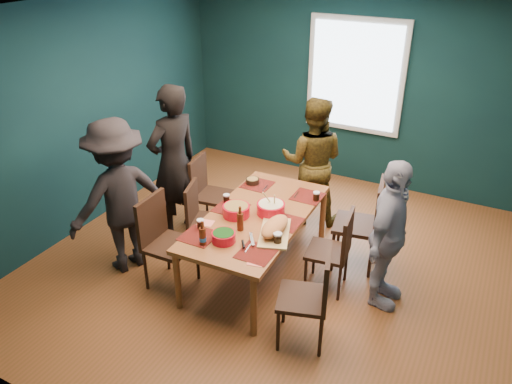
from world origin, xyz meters
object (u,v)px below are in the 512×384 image
at_px(bowl_dumpling, 271,208).
at_px(bowl_herbs, 224,237).
at_px(person_near_left, 119,197).
at_px(bowl_salad, 236,210).
at_px(chair_left_far, 206,188).
at_px(chair_right_mid, 337,246).
at_px(chair_right_near, 313,291).
at_px(chair_right_far, 366,218).
at_px(dining_table, 257,221).
at_px(person_back, 313,161).
at_px(chair_left_near, 162,235).
at_px(cutting_board, 275,228).
at_px(person_right, 389,236).
at_px(chair_left_mid, 200,214).
at_px(person_far_left, 174,163).

relative_size(bowl_dumpling, bowl_herbs, 1.28).
height_order(person_near_left, bowl_salad, person_near_left).
bearing_deg(person_near_left, chair_left_far, -175.25).
distance_m(chair_right_mid, chair_right_near, 0.80).
distance_m(chair_right_far, bowl_herbs, 1.61).
xyz_separation_m(dining_table, bowl_salad, (-0.18, -0.10, 0.13)).
height_order(person_back, bowl_herbs, person_back).
distance_m(chair_left_near, chair_right_mid, 1.76).
xyz_separation_m(dining_table, chair_right_far, (0.97, 0.65, -0.04)).
xyz_separation_m(chair_left_far, bowl_herbs, (0.93, -1.13, 0.23)).
height_order(bowl_dumpling, cutting_board, bowl_dumpling).
distance_m(chair_right_far, chair_right_mid, 0.55).
xyz_separation_m(person_back, cutting_board, (0.24, -1.57, -0.02)).
bearing_deg(dining_table, person_right, 4.87).
relative_size(chair_left_mid, chair_right_mid, 0.97).
distance_m(dining_table, bowl_dumpling, 0.20).
xyz_separation_m(chair_left_near, chair_right_far, (1.76, 1.24, 0.03)).
xyz_separation_m(chair_left_far, chair_left_mid, (0.25, -0.51, -0.04)).
xyz_separation_m(chair_right_near, person_near_left, (-2.25, 0.15, 0.30)).
bearing_deg(dining_table, chair_right_mid, 6.14).
xyz_separation_m(bowl_salad, bowl_herbs, (0.13, -0.47, -0.01)).
height_order(chair_left_far, chair_right_mid, chair_left_far).
xyz_separation_m(chair_left_near, bowl_salad, (0.60, 0.49, 0.20)).
relative_size(person_back, person_near_left, 0.95).
bearing_deg(dining_table, person_back, 84.77).
bearing_deg(chair_right_far, bowl_salad, -156.72).
bearing_deg(chair_left_mid, chair_right_far, 2.74).
bearing_deg(chair_right_far, chair_right_near, -102.77).
bearing_deg(chair_right_mid, person_back, 114.77).
relative_size(chair_left_mid, person_far_left, 0.47).
xyz_separation_m(dining_table, person_back, (0.08, 1.33, 0.16)).
bearing_deg(bowl_dumpling, chair_left_mid, -176.54).
height_order(chair_left_far, chair_right_near, chair_right_near).
bearing_deg(person_far_left, person_near_left, 10.22).
distance_m(chair_left_mid, chair_right_far, 1.81).
bearing_deg(cutting_board, chair_left_far, 128.68).
xyz_separation_m(bowl_salad, bowl_dumpling, (0.30, 0.20, 0.00)).
distance_m(chair_left_far, chair_right_near, 2.25).
bearing_deg(chair_right_mid, chair_left_mid, 175.53).
xyz_separation_m(chair_right_far, chair_right_mid, (-0.14, -0.53, -0.08)).
relative_size(person_right, cutting_board, 2.18).
relative_size(chair_right_mid, bowl_dumpling, 3.07).
bearing_deg(cutting_board, chair_right_mid, 14.98).
relative_size(chair_left_mid, person_right, 0.56).
distance_m(person_far_left, bowl_herbs, 1.49).
relative_size(person_back, bowl_dumpling, 5.53).
distance_m(chair_left_near, person_right, 2.23).
xyz_separation_m(chair_right_near, person_far_left, (-2.14, 0.98, 0.37)).
height_order(chair_right_mid, person_far_left, person_far_left).
xyz_separation_m(dining_table, chair_left_near, (-0.78, -0.59, -0.07)).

